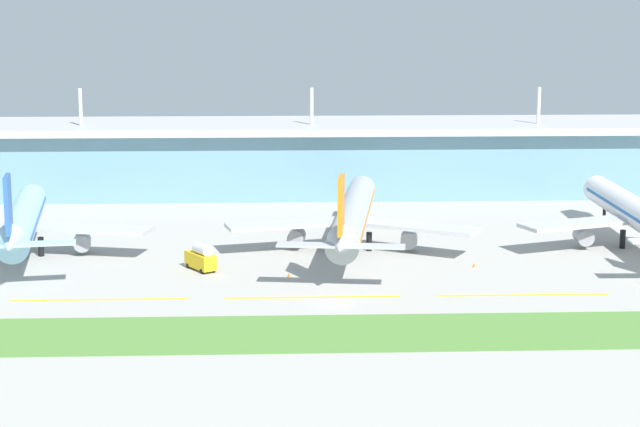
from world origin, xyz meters
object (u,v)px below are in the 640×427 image
Objects in this scene: fuel_truck at (201,258)px; safety_cone_nose_front at (289,275)px; airliner_middle at (353,216)px; airliner_far at (638,214)px; airliner_near at (23,222)px; safety_cone_left_wingtip at (474,265)px.

safety_cone_nose_front is (15.44, -5.44, -1.91)m from fuel_truck.
fuel_truck is at bearing -149.76° from airliner_middle.
airliner_far is 9.08× the size of fuel_truck.
airliner_near is 84.95× the size of safety_cone_nose_front.
airliner_far is at bearing 17.46° from safety_cone_nose_front.
airliner_far is 85.05m from fuel_truck.
safety_cone_nose_front is at bearing -120.09° from airliner_middle.
airliner_near is 117.55m from airliner_far.
airliner_far is 96.71× the size of safety_cone_left_wingtip.
airliner_far is (117.52, 2.61, 0.01)m from airliner_near.
airliner_near is at bearing -178.73° from airliner_far.
airliner_near is 83.99m from safety_cone_left_wingtip.
airliner_far reaches higher than fuel_truck.
airliner_near is 53.32m from safety_cone_nose_front.
safety_cone_nose_front is at bearing -20.77° from airliner_near.
safety_cone_left_wingtip is (20.64, -15.73, -6.11)m from airliner_middle.
airliner_near is 0.84× the size of airliner_middle.
airliner_near and airliner_far have the same top height.
airliner_middle is at bearing 179.57° from airliner_far.
airliner_middle and airliner_far have the same top height.
fuel_truck reaches higher than safety_cone_left_wingtip.
safety_cone_left_wingtip is (-34.72, -15.31, -6.10)m from airliner_far.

